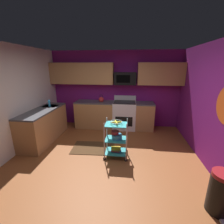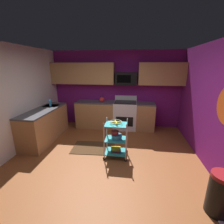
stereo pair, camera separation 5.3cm
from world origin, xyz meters
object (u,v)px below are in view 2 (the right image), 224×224
object	(u,v)px
mixing_bowl_small	(115,132)
book_stack	(116,150)
fruit_bowl	(116,122)
rolling_cart	(116,139)
oven_range	(125,115)
dish_soap_bottle	(50,103)
trash_can	(220,194)
microwave	(126,78)
mixing_bowl_large	(117,137)
kettle	(102,99)

from	to	relation	value
mixing_bowl_small	book_stack	size ratio (longest dim) A/B	0.76
fruit_bowl	rolling_cart	bearing A→B (deg)	0.00
oven_range	dish_soap_bottle	world-z (taller)	dish_soap_bottle
rolling_cart	trash_can	size ratio (longest dim) A/B	1.39
dish_soap_bottle	trash_can	distance (m)	4.44
fruit_bowl	book_stack	world-z (taller)	fruit_bowl
mixing_bowl_small	dish_soap_bottle	world-z (taller)	dish_soap_bottle
dish_soap_bottle	microwave	bearing A→B (deg)	23.45
microwave	book_stack	distance (m)	2.46
book_stack	trash_can	xyz separation A→B (m)	(1.66, -1.29, 0.15)
mixing_bowl_large	oven_range	bearing A→B (deg)	87.02
kettle	trash_can	size ratio (longest dim) A/B	0.40
oven_range	book_stack	world-z (taller)	oven_range
trash_can	mixing_bowl_small	bearing A→B (deg)	142.38
oven_range	mixing_bowl_large	size ratio (longest dim) A/B	4.37
oven_range	trash_can	bearing A→B (deg)	-63.63
book_stack	dish_soap_bottle	size ratio (longest dim) A/B	1.19
microwave	dish_soap_bottle	world-z (taller)	microwave
rolling_cart	mixing_bowl_large	bearing A→B (deg)	0.00
book_stack	dish_soap_bottle	distance (m)	2.46
book_stack	mixing_bowl_large	bearing A→B (deg)	0.00
microwave	kettle	world-z (taller)	microwave
mixing_bowl_small	dish_soap_bottle	bearing A→B (deg)	155.06
fruit_bowl	mixing_bowl_large	size ratio (longest dim) A/B	1.08
rolling_cart	trash_can	distance (m)	2.11
mixing_bowl_large	dish_soap_bottle	world-z (taller)	dish_soap_bottle
rolling_cart	kettle	bearing A→B (deg)	110.55
microwave	fruit_bowl	xyz separation A→B (m)	(-0.11, -1.93, -0.82)
microwave	oven_range	bearing A→B (deg)	-89.74
mixing_bowl_large	kettle	world-z (taller)	kettle
oven_range	fruit_bowl	xyz separation A→B (m)	(-0.11, -1.83, 0.40)
mixing_bowl_small	book_stack	distance (m)	0.44
kettle	trash_can	distance (m)	3.96
mixing_bowl_small	mixing_bowl_large	bearing A→B (deg)	-10.04
kettle	oven_range	bearing A→B (deg)	0.28
oven_range	microwave	bearing A→B (deg)	90.26
microwave	book_stack	bearing A→B (deg)	-93.32
kettle	mixing_bowl_small	bearing A→B (deg)	-70.10
fruit_bowl	book_stack	bearing A→B (deg)	45.00
rolling_cart	trash_can	xyz separation A→B (m)	(1.66, -1.29, -0.12)
oven_range	dish_soap_bottle	xyz separation A→B (m)	(-2.21, -0.86, 0.54)
microwave	dish_soap_bottle	xyz separation A→B (m)	(-2.21, -0.96, -0.68)
mixing_bowl_large	book_stack	distance (m)	0.34
fruit_bowl	kettle	distance (m)	1.95
rolling_cart	mixing_bowl_small	xyz separation A→B (m)	(-0.03, 0.01, 0.17)
fruit_bowl	book_stack	size ratio (longest dim) A/B	1.14
microwave	mixing_bowl_small	world-z (taller)	microwave
rolling_cart	book_stack	size ratio (longest dim) A/B	3.85
dish_soap_bottle	fruit_bowl	bearing A→B (deg)	-24.84
mixing_bowl_small	kettle	bearing A→B (deg)	109.90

